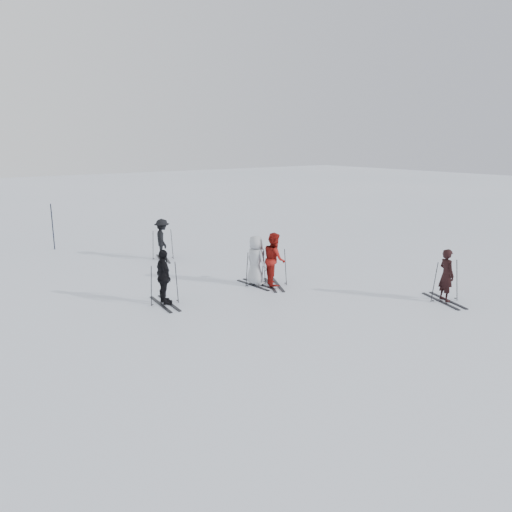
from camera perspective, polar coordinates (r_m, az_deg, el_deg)
The scene contains 12 objects.
ground at distance 16.58m, azimuth 2.05°, elevation -4.00°, with size 120.00×120.00×0.00m, color silver.
skier_near_dark at distance 16.38m, azimuth 20.92°, elevation -2.14°, with size 0.59×0.39×1.63m, color black.
skier_red at distance 16.98m, azimuth 2.10°, elevation -0.42°, with size 0.88×0.69×1.81m, color maroon.
skier_grey at distance 17.01m, azimuth -0.03°, elevation -0.57°, with size 0.83×0.54×1.70m, color #A5A9AF.
skier_uphill_left at distance 15.27m, azimuth -10.48°, elevation -2.46°, with size 0.98×0.41×1.67m, color black.
skier_uphill_far at distance 21.08m, azimuth -10.65°, elevation 1.85°, with size 1.08×0.62×1.68m, color black.
skis_near_dark at distance 16.42m, azimuth 20.88°, elevation -2.64°, with size 0.96×1.82×1.33m, color black, non-canonical shape.
skis_red at distance 17.04m, azimuth 2.09°, elevation -1.26°, with size 0.94×1.78×1.30m, color black, non-canonical shape.
skis_grey at distance 17.06m, azimuth -0.03°, elevation -1.29°, with size 0.91×1.73×1.26m, color black, non-canonical shape.
skis_uphill_left at distance 15.32m, azimuth -10.46°, elevation -3.11°, with size 0.95×1.80×1.31m, color black, non-canonical shape.
skis_uphill_far at distance 21.12m, azimuth -10.63°, elevation 1.33°, with size 0.93×1.76×1.28m, color black, non-canonical shape.
piste_marker at distance 24.40m, azimuth -22.22°, elevation 3.11°, with size 0.05×0.05×2.09m, color black.
Camera 1 is at (-9.84, -12.41, 4.89)m, focal length 35.00 mm.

